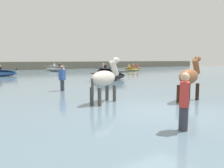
{
  "coord_description": "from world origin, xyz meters",
  "views": [
    {
      "loc": [
        -4.93,
        -4.79,
        1.91
      ],
      "look_at": [
        0.19,
        3.41,
        0.83
      ],
      "focal_mm": 35.01,
      "sensor_mm": 36.0,
      "label": 1
    }
  ],
  "objects": [
    {
      "name": "ground_plane",
      "position": [
        0.0,
        0.0,
        0.0
      ],
      "size": [
        120.0,
        120.0,
        0.0
      ],
      "primitive_type": "plane",
      "color": "#756B56"
    },
    {
      "name": "person_onlooker_left",
      "position": [
        -1.23,
        5.91,
        0.87
      ],
      "size": [
        0.28,
        0.36,
        1.63
      ],
      "color": "#383842",
      "rests_on": "ground"
    },
    {
      "name": "boat_mid_channel",
      "position": [
        6.38,
        14.72,
        0.69
      ],
      "size": [
        1.87,
        3.77,
        1.2
      ],
      "color": "black",
      "rests_on": "water_surface"
    },
    {
      "name": "boat_mid_outer",
      "position": [
        3.79,
        9.4,
        0.64
      ],
      "size": [
        3.61,
        2.11,
        0.62
      ],
      "color": "black",
      "rests_on": "water_surface"
    },
    {
      "name": "water_surface",
      "position": [
        0.0,
        10.0,
        0.16
      ],
      "size": [
        90.0,
        90.0,
        0.33
      ],
      "primitive_type": "cube",
      "color": "slate",
      "rests_on": "ground"
    },
    {
      "name": "boat_far_inshore",
      "position": [
        -2.98,
        18.36,
        0.64
      ],
      "size": [
        3.1,
        1.52,
        1.09
      ],
      "color": "#28518E",
      "rests_on": "water_surface"
    },
    {
      "name": "far_shoreline",
      "position": [
        0.0,
        32.06,
        0.79
      ],
      "size": [
        80.0,
        2.4,
        1.58
      ],
      "primitive_type": "cube",
      "color": "#605B4C",
      "rests_on": "ground"
    },
    {
      "name": "horse_lead_pinto",
      "position": [
        -0.95,
        2.08,
        1.19
      ],
      "size": [
        1.78,
        1.11,
        2.0
      ],
      "color": "beige",
      "rests_on": "ground"
    },
    {
      "name": "person_spectator_far",
      "position": [
        -1.06,
        -1.61,
        0.87
      ],
      "size": [
        0.37,
        0.36,
        1.63
      ],
      "color": "#383842",
      "rests_on": "ground"
    },
    {
      "name": "horse_trailing_chestnut",
      "position": [
        1.98,
        0.68,
        1.22
      ],
      "size": [
        1.9,
        0.93,
        2.07
      ],
      "color": "brown",
      "rests_on": "ground"
    },
    {
      "name": "boat_near_port",
      "position": [
        13.77,
        19.65,
        0.61
      ],
      "size": [
        2.97,
        1.16,
        1.01
      ],
      "color": "gold",
      "rests_on": "water_surface"
    },
    {
      "name": "boat_distant_west",
      "position": [
        4.41,
        24.95,
        0.69
      ],
      "size": [
        2.33,
        4.15,
        1.19
      ],
      "color": "silver",
      "rests_on": "water_surface"
    }
  ]
}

